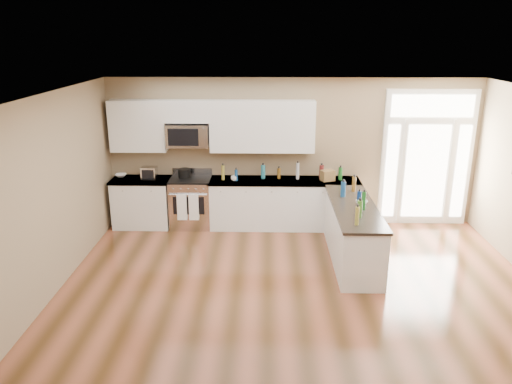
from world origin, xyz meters
TOP-DOWN VIEW (x-y plane):
  - ground at (0.00, 0.00)m, footprint 8.00×8.00m
  - room_shell at (0.00, 0.00)m, footprint 8.00×8.00m
  - back_cabinet_left at (-2.87, 3.69)m, footprint 1.10×0.66m
  - back_cabinet_right at (-0.16, 3.69)m, footprint 2.85×0.66m
  - peninsula_cabinet at (0.93, 2.24)m, footprint 0.69×2.32m
  - upper_cabinet_left at (-2.88, 3.83)m, footprint 1.04×0.33m
  - upper_cabinet_right at (-0.57, 3.83)m, footprint 1.94×0.33m
  - upper_cabinet_short at (-1.95, 3.83)m, footprint 0.82×0.33m
  - microwave at (-1.95, 3.80)m, footprint 0.78×0.41m
  - entry_door at (2.55, 3.95)m, footprint 1.70×0.10m
  - kitchen_range at (-1.93, 3.69)m, footprint 0.77×0.68m
  - stockpot at (-2.05, 3.77)m, footprint 0.24×0.24m
  - toaster_oven at (-2.69, 3.67)m, footprint 0.29×0.23m
  - cardboard_box at (0.65, 3.66)m, footprint 0.29×0.25m
  - bowl_left at (-3.28, 3.83)m, footprint 0.25×0.25m
  - bowl_peninsula at (1.05, 2.32)m, footprint 0.21×0.21m
  - cup_counter at (-1.09, 3.61)m, footprint 0.13×0.13m
  - counter_bottles at (0.40, 3.01)m, footprint 2.40×2.46m

SIDE VIEW (x-z plane):
  - ground at x=0.00m, z-range 0.00..0.00m
  - peninsula_cabinet at x=0.93m, z-range -0.04..0.90m
  - back_cabinet_right at x=-0.16m, z-range -0.03..0.91m
  - back_cabinet_left at x=-2.87m, z-range -0.03..0.91m
  - kitchen_range at x=-1.93m, z-range -0.06..1.02m
  - bowl_left at x=-3.28m, z-range 0.94..0.99m
  - bowl_peninsula at x=1.05m, z-range 0.94..1.00m
  - cup_counter at x=-1.09m, z-range 0.94..1.03m
  - cardboard_box at x=0.65m, z-range 0.94..1.14m
  - stockpot at x=-2.05m, z-range 0.95..1.13m
  - toaster_oven at x=-2.69m, z-range 0.94..1.18m
  - counter_bottles at x=0.40m, z-range 0.91..1.23m
  - entry_door at x=2.55m, z-range 0.00..2.60m
  - room_shell at x=0.00m, z-range -2.29..5.71m
  - microwave at x=-1.95m, z-range 1.55..1.97m
  - upper_cabinet_left at x=-2.88m, z-range 1.45..2.40m
  - upper_cabinet_right at x=-0.57m, z-range 1.45..2.40m
  - upper_cabinet_short at x=-1.95m, z-range 2.00..2.40m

